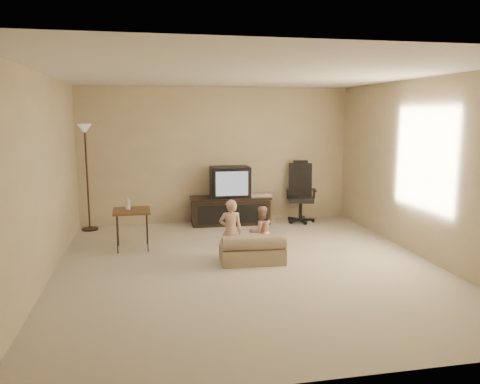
% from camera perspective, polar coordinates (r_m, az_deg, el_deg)
% --- Properties ---
extents(floor, '(5.50, 5.50, 0.00)m').
position_cam_1_polar(floor, '(6.30, 1.01, -9.07)').
color(floor, '#C0B499').
rests_on(floor, ground).
extents(room_shell, '(5.50, 5.50, 5.50)m').
position_cam_1_polar(room_shell, '(5.99, 1.05, 4.84)').
color(room_shell, silver).
rests_on(room_shell, floor).
extents(tv_stand, '(1.49, 0.58, 1.06)m').
position_cam_1_polar(tv_stand, '(8.60, -1.18, -1.01)').
color(tv_stand, black).
rests_on(tv_stand, floor).
extents(office_chair, '(0.64, 0.66, 1.14)m').
position_cam_1_polar(office_chair, '(8.86, 7.37, -0.96)').
color(office_chair, black).
rests_on(office_chair, floor).
extents(side_table, '(0.55, 0.55, 0.81)m').
position_cam_1_polar(side_table, '(7.15, -13.11, -2.28)').
color(side_table, brown).
rests_on(side_table, floor).
extents(floor_lamp, '(0.29, 0.29, 1.84)m').
position_cam_1_polar(floor_lamp, '(8.42, -18.28, 4.50)').
color(floor_lamp, black).
rests_on(floor_lamp, floor).
extents(child_sofa, '(0.88, 0.52, 0.42)m').
position_cam_1_polar(child_sofa, '(6.38, 1.55, -7.20)').
color(child_sofa, tan).
rests_on(child_sofa, floor).
extents(toddler_left, '(0.35, 0.27, 0.87)m').
position_cam_1_polar(toddler_left, '(6.37, -1.13, -4.78)').
color(toddler_left, '#DEA68A').
rests_on(toddler_left, floor).
extents(toddler_right, '(0.38, 0.25, 0.74)m').
position_cam_1_polar(toddler_right, '(6.58, 2.56, -4.89)').
color(toddler_right, '#DEA68A').
rests_on(toddler_right, floor).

